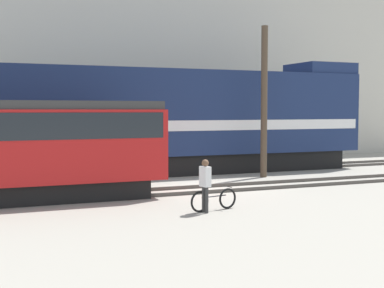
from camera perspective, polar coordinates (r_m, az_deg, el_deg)
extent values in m
plane|color=#9E998C|center=(22.25, 1.34, -4.60)|extent=(120.00, 120.00, 0.00)
cube|color=#47423D|center=(20.73, 3.22, -5.02)|extent=(60.00, 0.07, 0.14)
cube|color=#47423D|center=(22.02, 1.59, -4.51)|extent=(60.00, 0.07, 0.14)
cube|color=#47423D|center=(25.97, -2.29, -3.26)|extent=(60.00, 0.07, 0.14)
cube|color=#47423D|center=(27.31, -3.34, -2.92)|extent=(60.00, 0.07, 0.14)
cube|color=beige|center=(35.68, -8.06, 8.95)|extent=(49.15, 6.00, 13.01)
cube|color=black|center=(26.60, -2.79, -2.16)|extent=(19.52, 2.55, 1.00)
cube|color=navy|center=(26.46, -2.81, 3.38)|extent=(21.22, 3.00, 4.14)
cube|color=white|center=(26.48, -2.81, 2.04)|extent=(20.80, 3.04, 0.50)
cube|color=navy|center=(30.84, 13.48, 7.74)|extent=(3.00, 2.85, 0.60)
cube|color=black|center=(19.47, -17.19, -4.92)|extent=(8.39, 2.00, 0.70)
cube|color=red|center=(19.30, -17.28, -0.20)|extent=(9.53, 2.50, 2.51)
cube|color=#1E2328|center=(19.26, -17.32, 1.90)|extent=(9.15, 2.54, 0.90)
cube|color=#333333|center=(19.26, -17.36, 3.98)|extent=(9.34, 2.38, 0.30)
torus|color=black|center=(17.41, 3.82, -5.81)|extent=(0.67, 0.20, 0.67)
torus|color=black|center=(16.76, 0.82, -6.17)|extent=(0.67, 0.20, 0.67)
cylinder|color=black|center=(17.06, 2.35, -5.60)|extent=(0.92, 0.22, 0.04)
cylinder|color=black|center=(16.82, 1.25, -5.61)|extent=(0.03, 0.03, 0.30)
cylinder|color=#262626|center=(17.35, 3.82, -4.55)|extent=(0.11, 0.44, 0.02)
cylinder|color=#333333|center=(16.76, 1.25, -5.92)|extent=(0.11, 0.11, 0.82)
cylinder|color=#333333|center=(16.63, 1.57, -6.00)|extent=(0.11, 0.11, 0.82)
cube|color=white|center=(16.59, 1.42, -3.50)|extent=(0.29, 0.40, 0.63)
sphere|color=brown|center=(16.54, 1.42, -2.03)|extent=(0.22, 0.22, 0.22)
cylinder|color=#4C3D2D|center=(25.51, 7.70, 4.46)|extent=(0.31, 0.31, 7.13)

